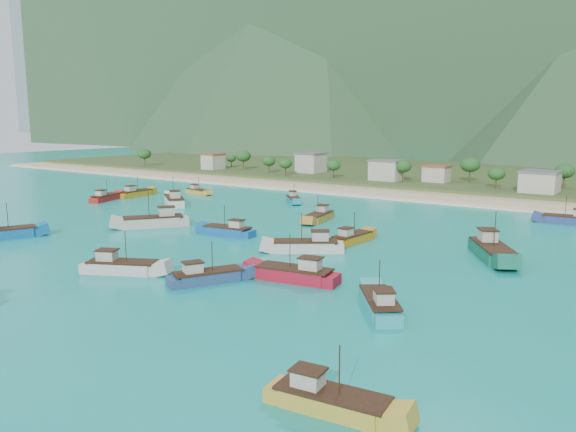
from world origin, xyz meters
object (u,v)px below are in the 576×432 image
Objects in this scene: boat_14 at (352,239)px; boat_17 at (307,247)px; boat_7 at (319,217)px; boat_8 at (491,252)px; boat_13 at (3,234)px; boat_18 at (106,198)px; boat_10 at (569,220)px; boat_24 at (174,201)px; boat_16 at (296,275)px; boat_22 at (228,231)px; boat_27 at (198,192)px; boat_11 at (136,194)px; boat_12 at (121,268)px; boat_23 at (380,305)px; boat_25 at (207,278)px; boat_3 at (329,403)px; boat_0 at (294,200)px; boat_21 at (155,222)px.

boat_17 reaches higher than boat_14.
boat_7 is 0.81× the size of boat_8.
boat_13 reaches higher than boat_18.
boat_24 is at bearing 103.05° from boat_10.
boat_16 is 73.59m from boat_24.
boat_22 is 60.25m from boat_27.
boat_17 is at bearing -23.68° from boat_11.
boat_12 reaches higher than boat_23.
boat_25 is (74.27, -49.97, -0.07)m from boat_11.
boat_7 is 0.87× the size of boat_24.
boat_17 is at bearing 115.33° from boat_25.
boat_3 is 65.17m from boat_22.
boat_17 reaches higher than boat_11.
boat_14 is at bearing 127.11° from boat_7.
boat_12 is 0.92× the size of boat_13.
boat_7 is at bearing 92.73° from boat_0.
boat_25 is (12.30, -47.28, -0.05)m from boat_7.
boat_25 reaches higher than boat_3.
boat_23 is (59.17, -19.65, -0.28)m from boat_21.
boat_11 is 1.06× the size of boat_25.
boat_21 is (38.69, -27.40, 0.24)m from boat_11.
boat_16 is 92.48m from boat_27.
boat_10 is 84.50m from boat_21.
boat_25 is (-26.75, -35.12, -0.35)m from boat_8.
boat_7 is at bearing 141.51° from boat_14.
boat_24 is at bearing -14.75° from boat_21.
boat_22 is (-5.81, -22.40, -0.03)m from boat_7.
boat_13 is at bearing 146.08° from boat_23.
boat_24 is 70.38m from boat_25.
boat_14 is 40.52m from boat_21.
boat_16 reaches higher than boat_22.
boat_0 is 64.12m from boat_10.
boat_0 is 0.83× the size of boat_25.
boat_3 is 57.69m from boat_14.
boat_12 is 63.52m from boat_24.
boat_14 is at bearing -16.17° from boat_11.
boat_11 is at bearing -40.03° from boat_8.
boat_22 is at bearing -136.31° from boat_21.
boat_21 reaches higher than boat_24.
boat_3 is at bearing -36.87° from boat_11.
boat_13 is at bearing 42.60° from boat_7.
boat_23 is at bearing 35.22° from boat_25.
boat_17 is (13.40, -25.05, 0.11)m from boat_7.
boat_7 is 1.00× the size of boat_11.
boat_23 is at bearing -166.02° from boat_17.
boat_13 is at bearing 122.32° from boat_22.
boat_7 is at bearing -50.03° from boat_24.
boat_18 is 104.51m from boat_23.
boat_8 is at bearing 83.63° from boat_27.
boat_12 is (-39.84, -38.56, -0.27)m from boat_8.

